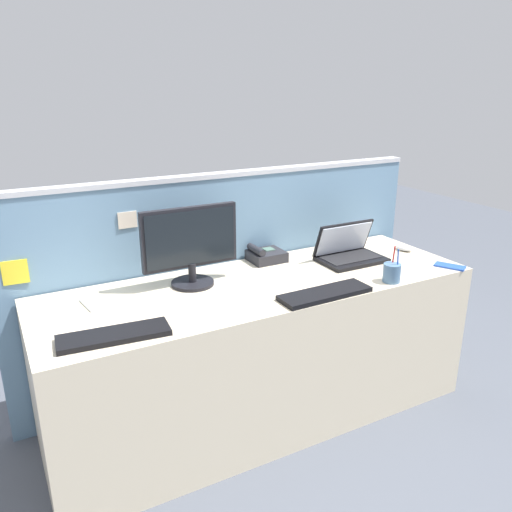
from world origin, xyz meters
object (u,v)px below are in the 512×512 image
desktop_monitor (190,243)px  keyboard_spare (325,294)px  laptop (348,251)px  cell_phone_black_slab (352,243)px  keyboard_main (114,335)px  desk_phone (265,255)px  pen_cup (392,273)px  cell_phone_blue_case (450,266)px  computer_mouse_right_hand (404,248)px  cell_phone_white_slab (93,304)px

desktop_monitor → keyboard_spare: desktop_monitor is taller
laptop → cell_phone_black_slab: 0.29m
keyboard_spare → keyboard_main: bearing=176.1°
desktop_monitor → desk_phone: 0.51m
laptop → desk_phone: (-0.40, 0.19, -0.02)m
pen_cup → cell_phone_black_slab: bearing=69.5°
desktop_monitor → cell_phone_black_slab: size_ratio=3.39×
cell_phone_blue_case → keyboard_main: bearing=150.0°
desk_phone → computer_mouse_right_hand: desk_phone is taller
cell_phone_white_slab → cell_phone_blue_case: 1.77m
pen_cup → cell_phone_blue_case: pen_cup is taller
keyboard_main → cell_phone_blue_case: keyboard_main is taller
keyboard_main → pen_cup: bearing=3.0°
cell_phone_white_slab → keyboard_main: bearing=-96.4°
cell_phone_blue_case → cell_phone_black_slab: (-0.20, 0.56, 0.00)m
keyboard_spare → pen_cup: (0.38, -0.01, 0.04)m
desktop_monitor → cell_phone_blue_case: (1.26, -0.41, -0.20)m
desk_phone → desktop_monitor: bearing=-165.4°
keyboard_spare → computer_mouse_right_hand: (0.77, 0.32, 0.01)m
cell_phone_white_slab → desk_phone: bearing=0.8°
desktop_monitor → computer_mouse_right_hand: size_ratio=4.60×
desk_phone → keyboard_spare: bearing=-89.6°
keyboard_main → cell_phone_black_slab: keyboard_main is taller
cell_phone_blue_case → keyboard_spare: bearing=151.6°
desk_phone → cell_phone_blue_case: desk_phone is taller
cell_phone_black_slab → pen_cup: bearing=-152.8°
computer_mouse_right_hand → cell_phone_white_slab: bearing=161.4°
pen_cup → cell_phone_white_slab: (-1.32, 0.41, -0.04)m
laptop → cell_phone_blue_case: laptop is taller
keyboard_spare → cell_phone_blue_case: size_ratio=2.92×
desk_phone → computer_mouse_right_hand: size_ratio=1.80×
keyboard_main → cell_phone_white_slab: keyboard_main is taller
computer_mouse_right_hand → desktop_monitor: bearing=159.5°
keyboard_spare → cell_phone_black_slab: bearing=42.4°
computer_mouse_right_hand → cell_phone_blue_case: bearing=-103.4°
desktop_monitor → desk_phone: desktop_monitor is taller
keyboard_main → desk_phone: bearing=33.4°
keyboard_spare → computer_mouse_right_hand: computer_mouse_right_hand is taller
pen_cup → cell_phone_white_slab: pen_cup is taller
desk_phone → cell_phone_white_slab: (-0.93, -0.14, -0.03)m
cell_phone_blue_case → desktop_monitor: bearing=133.4°
laptop → cell_phone_white_slab: laptop is taller
desktop_monitor → desk_phone: size_ratio=2.55×
keyboard_main → keyboard_spare: same height
keyboard_main → pen_cup: 1.31m
desk_phone → keyboard_spare: (0.00, -0.54, -0.02)m
desk_phone → keyboard_main: size_ratio=0.44×
desktop_monitor → keyboard_main: desktop_monitor is taller
laptop → keyboard_spare: bearing=-139.1°
cell_phone_white_slab → cell_phone_black_slab: same height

